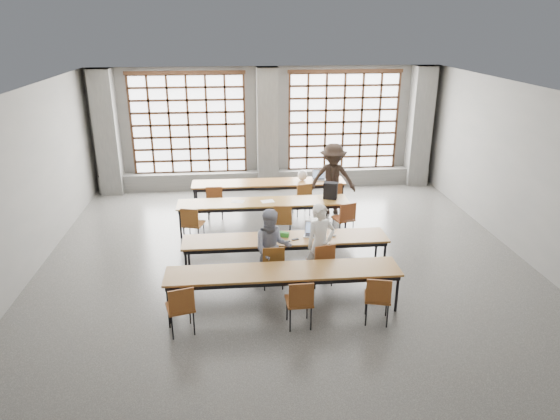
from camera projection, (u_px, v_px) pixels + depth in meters
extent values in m
plane|color=#474745|center=(287.00, 269.00, 10.08)|extent=(11.00, 11.00, 0.00)
plane|color=silver|center=(288.00, 93.00, 8.83)|extent=(11.00, 11.00, 0.00)
plane|color=slate|center=(267.00, 128.00, 14.57)|extent=(10.00, 0.00, 10.00)
plane|color=slate|center=(356.00, 383.00, 4.35)|extent=(10.00, 0.00, 10.00)
plane|color=slate|center=(13.00, 195.00, 9.01)|extent=(0.00, 11.00, 11.00)
plane|color=slate|center=(537.00, 179.00, 9.90)|extent=(0.00, 11.00, 11.00)
cube|color=#565654|center=(107.00, 133.00, 13.91)|extent=(0.60, 0.55, 3.50)
cube|color=#565654|center=(268.00, 130.00, 14.31)|extent=(0.60, 0.55, 3.50)
cube|color=#565654|center=(419.00, 127.00, 14.71)|extent=(0.60, 0.55, 3.50)
cube|color=white|center=(189.00, 124.00, 14.30)|extent=(3.20, 0.02, 2.80)
cube|color=black|center=(189.00, 125.00, 14.23)|extent=(3.20, 0.05, 2.80)
cube|color=black|center=(192.00, 174.00, 14.74)|extent=(3.32, 0.07, 0.10)
cube|color=black|center=(185.00, 73.00, 13.71)|extent=(3.32, 0.07, 0.10)
cube|color=white|center=(343.00, 122.00, 14.70)|extent=(3.20, 0.02, 2.80)
cube|color=black|center=(343.00, 122.00, 14.62)|extent=(3.20, 0.05, 2.80)
cube|color=black|center=(341.00, 170.00, 15.14)|extent=(3.32, 0.07, 0.10)
cube|color=black|center=(346.00, 71.00, 14.11)|extent=(3.32, 0.07, 0.10)
cube|color=#565654|center=(268.00, 179.00, 14.92)|extent=(9.80, 0.35, 0.50)
cube|color=brown|center=(269.00, 183.00, 13.09)|extent=(4.00, 0.70, 0.04)
cube|color=black|center=(269.00, 185.00, 13.12)|extent=(3.90, 0.64, 0.08)
cylinder|color=black|center=(195.00, 202.00, 12.78)|extent=(0.05, 0.05, 0.69)
cylinder|color=black|center=(196.00, 194.00, 13.32)|extent=(0.05, 0.05, 0.69)
cylinder|color=black|center=(342.00, 197.00, 13.13)|extent=(0.05, 0.05, 0.69)
cylinder|color=black|center=(338.00, 190.00, 13.66)|extent=(0.05, 0.05, 0.69)
cube|color=brown|center=(263.00, 202.00, 11.68)|extent=(4.00, 0.70, 0.04)
cube|color=black|center=(263.00, 205.00, 11.71)|extent=(3.90, 0.64, 0.08)
cylinder|color=black|center=(180.00, 224.00, 11.37)|extent=(0.05, 0.05, 0.69)
cylinder|color=black|center=(183.00, 215.00, 11.91)|extent=(0.05, 0.05, 0.69)
cylinder|color=black|center=(346.00, 218.00, 11.72)|extent=(0.05, 0.05, 0.69)
cylinder|color=black|center=(341.00, 210.00, 12.26)|extent=(0.05, 0.05, 0.69)
cube|color=brown|center=(286.00, 239.00, 9.74)|extent=(4.00, 0.70, 0.04)
cube|color=black|center=(286.00, 242.00, 9.76)|extent=(3.90, 0.64, 0.08)
cylinder|color=black|center=(186.00, 267.00, 9.43)|extent=(0.05, 0.05, 0.69)
cylinder|color=black|center=(189.00, 253.00, 9.97)|extent=(0.05, 0.05, 0.69)
cylinder|color=black|center=(384.00, 258.00, 9.77)|extent=(0.05, 0.05, 0.69)
cylinder|color=black|center=(376.00, 246.00, 10.31)|extent=(0.05, 0.05, 0.69)
cube|color=brown|center=(283.00, 272.00, 8.47)|extent=(4.00, 0.70, 0.04)
cube|color=black|center=(283.00, 275.00, 8.49)|extent=(3.90, 0.64, 0.08)
cylinder|color=black|center=(169.00, 305.00, 8.16)|extent=(0.05, 0.05, 0.69)
cylinder|color=black|center=(172.00, 287.00, 8.70)|extent=(0.05, 0.05, 0.69)
cylinder|color=black|center=(397.00, 293.00, 8.51)|extent=(0.05, 0.05, 0.69)
cylinder|color=black|center=(387.00, 277.00, 9.04)|extent=(0.05, 0.05, 0.69)
cube|color=brown|center=(215.00, 201.00, 12.55)|extent=(0.43, 0.43, 0.04)
cube|color=brown|center=(214.00, 195.00, 12.28)|extent=(0.40, 0.04, 0.40)
cylinder|color=black|center=(215.00, 209.00, 12.63)|extent=(0.02, 0.02, 0.45)
cube|color=brown|center=(302.00, 198.00, 12.75)|extent=(0.51, 0.51, 0.04)
cube|color=brown|center=(305.00, 192.00, 12.49)|extent=(0.40, 0.12, 0.40)
cylinder|color=black|center=(301.00, 206.00, 12.83)|extent=(0.02, 0.02, 0.45)
cube|color=brown|center=(332.00, 197.00, 12.82)|extent=(0.43, 0.43, 0.04)
cube|color=brown|center=(334.00, 191.00, 12.55)|extent=(0.40, 0.04, 0.40)
cylinder|color=black|center=(332.00, 205.00, 12.90)|extent=(0.02, 0.02, 0.45)
cube|color=brown|center=(194.00, 224.00, 11.12)|extent=(0.53, 0.53, 0.04)
cube|color=brown|center=(190.00, 218.00, 10.86)|extent=(0.39, 0.15, 0.40)
cylinder|color=black|center=(194.00, 233.00, 11.20)|extent=(0.02, 0.02, 0.45)
cube|color=brown|center=(283.00, 221.00, 11.30)|extent=(0.45, 0.45, 0.04)
cube|color=brown|center=(283.00, 214.00, 11.03)|extent=(0.40, 0.06, 0.40)
cylinder|color=black|center=(283.00, 230.00, 11.38)|extent=(0.02, 0.02, 0.45)
cube|color=brown|center=(343.00, 218.00, 11.43)|extent=(0.52, 0.52, 0.04)
cube|color=brown|center=(348.00, 212.00, 11.17)|extent=(0.39, 0.14, 0.40)
cylinder|color=black|center=(343.00, 228.00, 11.51)|extent=(0.02, 0.02, 0.45)
cube|color=brown|center=(273.00, 264.00, 9.29)|extent=(0.43, 0.43, 0.04)
cube|color=brown|center=(274.00, 258.00, 9.02)|extent=(0.40, 0.04, 0.40)
cylinder|color=black|center=(273.00, 275.00, 9.37)|extent=(0.02, 0.02, 0.45)
cube|color=brown|center=(320.00, 262.00, 9.37)|extent=(0.51, 0.51, 0.04)
cube|color=brown|center=(325.00, 256.00, 9.11)|extent=(0.40, 0.12, 0.40)
cylinder|color=black|center=(320.00, 273.00, 9.45)|extent=(0.02, 0.02, 0.45)
cube|color=brown|center=(180.00, 307.00, 7.90)|extent=(0.52, 0.52, 0.04)
cube|color=brown|center=(182.00, 301.00, 7.65)|extent=(0.39, 0.13, 0.40)
cylinder|color=black|center=(181.00, 319.00, 7.98)|extent=(0.02, 0.02, 0.45)
cube|color=brown|center=(299.00, 301.00, 8.07)|extent=(0.44, 0.44, 0.04)
cube|color=brown|center=(301.00, 295.00, 7.81)|extent=(0.40, 0.05, 0.40)
cylinder|color=black|center=(299.00, 313.00, 8.15)|extent=(0.02, 0.02, 0.45)
cube|color=brown|center=(377.00, 297.00, 8.19)|extent=(0.51, 0.51, 0.04)
cube|color=brown|center=(379.00, 291.00, 7.92)|extent=(0.40, 0.13, 0.40)
cylinder|color=black|center=(376.00, 309.00, 8.27)|extent=(0.02, 0.02, 0.45)
imported|color=white|center=(320.00, 245.00, 9.30)|extent=(0.66, 0.53, 1.58)
imported|color=#1A234F|center=(272.00, 248.00, 9.23)|extent=(0.76, 0.61, 1.51)
imported|color=black|center=(333.00, 179.00, 12.70)|extent=(1.24, 0.78, 1.83)
cube|color=silver|center=(313.00, 235.00, 9.82)|extent=(0.41, 0.34, 0.02)
cube|color=black|center=(313.00, 235.00, 9.81)|extent=(0.34, 0.25, 0.00)
cube|color=silver|center=(314.00, 227.00, 9.91)|extent=(0.37, 0.16, 0.26)
cube|color=#90B6F9|center=(314.00, 228.00, 9.91)|extent=(0.31, 0.12, 0.21)
cube|color=#B9B9BE|center=(319.00, 179.00, 13.25)|extent=(0.38, 0.30, 0.02)
cube|color=black|center=(319.00, 179.00, 13.24)|extent=(0.32, 0.21, 0.00)
cube|color=#B9B9BE|center=(319.00, 174.00, 13.34)|extent=(0.37, 0.10, 0.26)
cube|color=#8BB6F1|center=(319.00, 175.00, 13.34)|extent=(0.31, 0.08, 0.21)
ellipsoid|color=silver|center=(334.00, 236.00, 9.79)|extent=(0.10, 0.07, 0.04)
cube|color=#2B7F29|center=(283.00, 234.00, 9.78)|extent=(0.27, 0.18, 0.09)
cube|color=black|center=(295.00, 239.00, 9.65)|extent=(0.14, 0.10, 0.01)
cube|color=white|center=(238.00, 201.00, 11.67)|extent=(0.34, 0.28, 0.00)
cube|color=white|center=(268.00, 201.00, 11.69)|extent=(0.33, 0.27, 0.00)
cube|color=black|center=(330.00, 191.00, 11.79)|extent=(0.37, 0.30, 0.40)
ellipsoid|color=silver|center=(302.00, 175.00, 13.16)|extent=(0.30, 0.27, 0.29)
cube|color=#AC1529|center=(180.00, 304.00, 7.89)|extent=(0.21, 0.10, 0.06)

